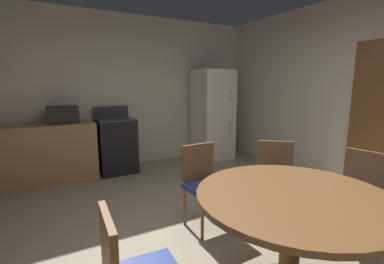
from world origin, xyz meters
The scene contains 12 objects.
ground_plane centered at (0.00, 0.00, 0.00)m, with size 14.00×14.00×0.00m, color gray.
wall_back centered at (0.00, 3.06, 1.35)m, with size 5.43×0.12×2.70m, color beige.
wall_right centered at (2.61, 0.28, 1.35)m, with size 0.12×5.56×2.70m, color beige.
kitchen_counter centered at (-1.47, 2.66, 0.45)m, with size 1.88×0.60×0.90m, color #9E754C.
oven_range centered at (-0.18, 2.67, 0.47)m, with size 0.60×0.60×1.10m.
refrigerator centered at (1.73, 2.61, 0.88)m, with size 0.68×0.68×1.76m.
microwave centered at (-0.97, 2.66, 1.03)m, with size 0.44×0.32×0.26m, color black.
door_panelled centered at (2.51, -0.11, 1.02)m, with size 0.05×0.84×2.04m, color brown.
dining_table centered at (0.22, -0.72, 0.61)m, with size 1.33×1.33×0.76m.
chair_north centered at (0.18, 0.39, 0.50)m, with size 0.41×0.41×0.87m.
chair_northeast centered at (0.93, 0.13, 0.50)m, with size 0.56×0.56×0.87m.
chair_east centered at (1.31, -0.55, 0.50)m, with size 0.46×0.46×0.87m.
Camera 1 is at (-1.23, -1.91, 1.50)m, focal length 25.43 mm.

